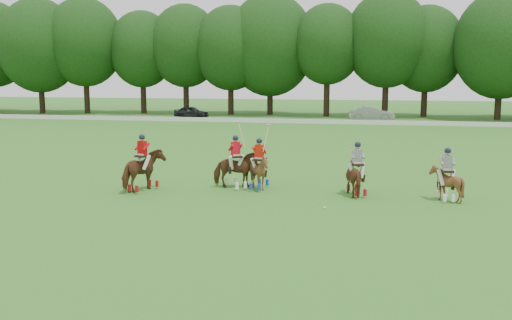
% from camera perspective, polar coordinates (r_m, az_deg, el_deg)
% --- Properties ---
extents(ground, '(180.00, 180.00, 0.00)m').
position_cam_1_polar(ground, '(20.20, -3.29, -5.67)').
color(ground, '#317020').
rests_on(ground, ground).
extents(tree_line, '(117.98, 14.32, 14.75)m').
position_cam_1_polar(tree_line, '(67.22, 7.43, 11.37)').
color(tree_line, black).
rests_on(tree_line, ground).
extents(boundary_rail, '(120.00, 0.10, 0.44)m').
position_cam_1_polar(boundary_rail, '(57.35, 6.32, 3.86)').
color(boundary_rail, white).
rests_on(boundary_rail, ground).
extents(car_left, '(3.97, 1.78, 1.32)m').
position_cam_1_polar(car_left, '(64.65, -6.47, 4.79)').
color(car_left, black).
rests_on(car_left, ground).
extents(car_mid, '(4.77, 1.88, 1.55)m').
position_cam_1_polar(car_mid, '(61.58, 11.47, 4.58)').
color(car_mid, gray).
rests_on(car_mid, ground).
extents(polo_red_a, '(1.57, 2.27, 2.44)m').
position_cam_1_polar(polo_red_a, '(24.80, -11.24, -1.01)').
color(polo_red_a, '#533116').
rests_on(polo_red_a, ground).
extents(polo_red_b, '(2.11, 2.06, 2.87)m').
position_cam_1_polar(polo_red_b, '(24.96, -2.05, -0.93)').
color(polo_red_b, '#533116').
rests_on(polo_red_b, ground).
extents(polo_red_c, '(1.42, 1.54, 2.78)m').
position_cam_1_polar(polo_red_c, '(24.63, 0.32, -1.14)').
color(polo_red_c, '#533116').
rests_on(polo_red_c, ground).
extents(polo_stripe_a, '(1.36, 1.95, 2.22)m').
position_cam_1_polar(polo_stripe_a, '(23.84, 10.06, -1.62)').
color(polo_stripe_a, '#533116').
rests_on(polo_stripe_a, ground).
extents(polo_stripe_b, '(1.28, 1.40, 2.12)m').
position_cam_1_polar(polo_stripe_b, '(23.71, 18.49, -2.12)').
color(polo_stripe_b, '#533116').
rests_on(polo_stripe_b, ground).
extents(polo_ball, '(0.09, 0.09, 0.09)m').
position_cam_1_polar(polo_ball, '(21.44, 6.87, -4.75)').
color(polo_ball, white).
rests_on(polo_ball, ground).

